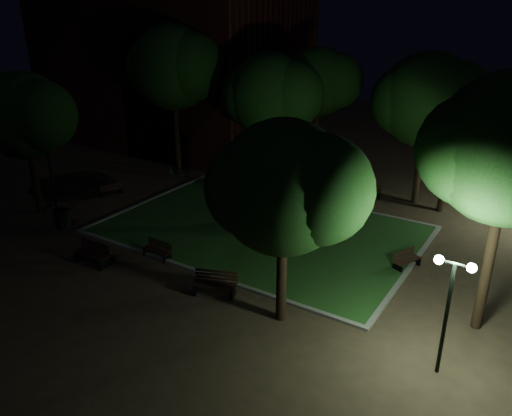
# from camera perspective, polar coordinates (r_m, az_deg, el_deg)

# --- Properties ---
(ground) EXTENTS (80.00, 80.00, 0.00)m
(ground) POSITION_cam_1_polar(r_m,az_deg,el_deg) (23.85, -2.07, -4.26)
(ground) COLOR #453424
(lawn) EXTENTS (15.00, 10.00, 0.08)m
(lawn) POSITION_cam_1_polar(r_m,az_deg,el_deg) (25.34, 0.49, -2.48)
(lawn) COLOR #27511E
(lawn) RESTS_ON ground
(lawn_kerb) EXTENTS (15.40, 10.40, 0.12)m
(lawn_kerb) POSITION_cam_1_polar(r_m,az_deg,el_deg) (25.33, 0.49, -2.44)
(lawn_kerb) COLOR slate
(lawn_kerb) RESTS_ON ground
(monument) EXTENTS (1.40, 1.40, 3.20)m
(monument) POSITION_cam_1_polar(r_m,az_deg,el_deg) (24.97, 0.50, -0.57)
(monument) COLOR #9B958C
(monument) RESTS_ON lawn
(building_main) EXTENTS (20.00, 12.00, 15.00)m
(building_main) POSITION_cam_1_polar(r_m,az_deg,el_deg) (42.17, -9.76, 17.48)
(building_main) COLOR #471812
(building_main) RESTS_ON ground
(tree_west) EXTENTS (5.54, 4.52, 7.64)m
(tree_west) POSITION_cam_1_polar(r_m,az_deg,el_deg) (28.36, -24.92, 9.51)
(tree_west) COLOR black
(tree_west) RESTS_ON ground
(tree_north_wl) EXTENTS (5.87, 4.79, 8.24)m
(tree_north_wl) POSITION_cam_1_polar(r_m,az_deg,el_deg) (29.08, 1.81, 12.73)
(tree_north_wl) COLOR black
(tree_north_wl) RESTS_ON ground
(tree_north_er) EXTENTS (6.29, 5.13, 8.48)m
(tree_north_er) POSITION_cam_1_polar(r_m,az_deg,el_deg) (28.75, 19.21, 11.56)
(tree_north_er) COLOR black
(tree_north_er) RESTS_ON ground
(tree_ne) EXTENTS (4.60, 3.76, 7.19)m
(tree_ne) POSITION_cam_1_polar(r_m,az_deg,el_deg) (28.10, 21.83, 9.71)
(tree_ne) COLOR black
(tree_ne) RESTS_ON ground
(tree_se) EXTENTS (5.60, 4.57, 7.36)m
(tree_se) POSITION_cam_1_polar(r_m,az_deg,el_deg) (16.30, 3.45, 2.26)
(tree_se) COLOR black
(tree_se) RESTS_ON ground
(tree_nw) EXTENTS (6.51, 5.31, 9.63)m
(tree_nw) POSITION_cam_1_polar(r_m,az_deg,el_deg) (32.94, -9.33, 15.55)
(tree_nw) COLOR black
(tree_nw) RESTS_ON ground
(tree_far_north) EXTENTS (5.49, 4.49, 8.23)m
(tree_far_north) POSITION_cam_1_polar(r_m,az_deg,el_deg) (33.59, 7.22, 14.09)
(tree_far_north) COLOR black
(tree_far_north) RESTS_ON ground
(lamppost_sw) EXTENTS (1.18, 0.28, 4.33)m
(lamppost_sw) POSITION_cam_1_polar(r_m,az_deg,el_deg) (27.59, -22.52, 4.54)
(lamppost_sw) COLOR black
(lamppost_sw) RESTS_ON ground
(lamppost_se) EXTENTS (1.18, 0.28, 3.95)m
(lamppost_se) POSITION_cam_1_polar(r_m,az_deg,el_deg) (15.78, 21.28, -9.15)
(lamppost_se) COLOR black
(lamppost_se) RESTS_ON ground
(lamppost_nw) EXTENTS (1.18, 0.28, 4.02)m
(lamppost_nw) POSITION_cam_1_polar(r_m,az_deg,el_deg) (36.63, -9.28, 9.67)
(lamppost_nw) COLOR black
(lamppost_nw) RESTS_ON ground
(bench_near_left) EXTENTS (1.42, 0.52, 0.78)m
(bench_near_left) POSITION_cam_1_polar(r_m,az_deg,el_deg) (23.00, -11.17, -4.73)
(bench_near_left) COLOR black
(bench_near_left) RESTS_ON ground
(bench_near_right) EXTENTS (1.83, 1.18, 0.95)m
(bench_near_right) POSITION_cam_1_polar(r_m,az_deg,el_deg) (19.87, -4.71, -8.67)
(bench_near_right) COLOR black
(bench_near_right) RESTS_ON ground
(bench_west_near) EXTENTS (1.77, 0.67, 0.96)m
(bench_west_near) POSITION_cam_1_polar(r_m,az_deg,el_deg) (23.17, -18.16, -5.03)
(bench_west_near) COLOR black
(bench_west_near) RESTS_ON ground
(bench_left_side) EXTENTS (0.98, 1.44, 0.75)m
(bench_left_side) POSITION_cam_1_polar(r_m,az_deg,el_deg) (31.13, -16.28, 2.02)
(bench_left_side) COLOR black
(bench_left_side) RESTS_ON ground
(bench_right_side) EXTENTS (0.97, 1.47, 0.76)m
(bench_right_side) POSITION_cam_1_polar(r_m,az_deg,el_deg) (22.69, 16.80, -5.72)
(bench_right_side) COLOR black
(bench_right_side) RESTS_ON ground
(bench_far_side) EXTENTS (1.69, 1.06, 0.88)m
(bench_far_side) POSITION_cam_1_polar(r_m,az_deg,el_deg) (30.19, 12.62, 1.88)
(bench_far_side) COLOR black
(bench_far_side) RESTS_ON ground
(trash_bin) EXTENTS (0.62, 0.62, 1.05)m
(trash_bin) POSITION_cam_1_polar(r_m,az_deg,el_deg) (27.26, -21.30, -1.13)
(trash_bin) COLOR black
(trash_bin) RESTS_ON ground
(bicycle) EXTENTS (1.50, 0.56, 0.78)m
(bicycle) POSITION_cam_1_polar(r_m,az_deg,el_deg) (33.78, -8.85, 4.30)
(bicycle) COLOR black
(bicycle) RESTS_ON ground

